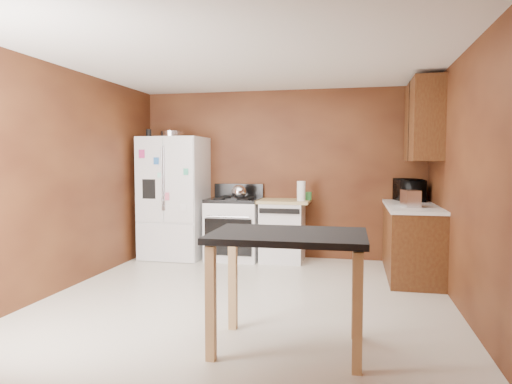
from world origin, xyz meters
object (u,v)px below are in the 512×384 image
(pen_cup, at_px, (149,133))
(microwave, at_px, (409,191))
(kettle, at_px, (239,192))
(refrigerator, at_px, (174,198))
(green_canister, at_px, (308,196))
(dishwasher, at_px, (283,230))
(toaster, at_px, (411,198))
(paper_towel, at_px, (301,191))
(roasting_pan, at_px, (173,134))
(gas_range, at_px, (234,228))
(island, at_px, (288,251))

(pen_cup, relative_size, microwave, 0.23)
(pen_cup, distance_m, kettle, 1.61)
(kettle, xyz_separation_m, refrigerator, (-1.02, 0.06, -0.10))
(refrigerator, bearing_deg, green_canister, 4.20)
(pen_cup, bearing_deg, kettle, 1.66)
(green_canister, distance_m, dishwasher, 0.61)
(green_canister, bearing_deg, kettle, -168.27)
(toaster, xyz_separation_m, dishwasher, (-1.67, 0.75, -0.55))
(paper_towel, bearing_deg, toaster, -25.23)
(roasting_pan, distance_m, green_canister, 2.20)
(toaster, relative_size, microwave, 0.56)
(microwave, bearing_deg, paper_towel, 78.84)
(toaster, bearing_deg, roasting_pan, 157.46)
(gas_range, height_order, dishwasher, gas_range)
(microwave, relative_size, gas_range, 0.45)
(toaster, distance_m, island, 2.59)
(pen_cup, xyz_separation_m, dishwasher, (1.98, 0.18, -1.41))
(pen_cup, height_order, green_canister, pen_cup)
(roasting_pan, relative_size, refrigerator, 0.20)
(refrigerator, bearing_deg, dishwasher, 2.99)
(pen_cup, height_order, island, pen_cup)
(microwave, height_order, gas_range, microwave)
(pen_cup, relative_size, green_canister, 1.02)
(gas_range, bearing_deg, roasting_pan, -176.40)
(roasting_pan, relative_size, dishwasher, 0.40)
(kettle, distance_m, green_canister, 0.99)
(kettle, xyz_separation_m, dishwasher, (0.61, 0.14, -0.55))
(roasting_pan, distance_m, microwave, 3.48)
(pen_cup, xyz_separation_m, refrigerator, (0.35, 0.10, -0.96))
(paper_towel, distance_m, microwave, 1.48)
(pen_cup, distance_m, island, 3.96)
(pen_cup, xyz_separation_m, paper_towel, (2.26, 0.09, -0.83))
(paper_towel, height_order, island, paper_towel)
(microwave, bearing_deg, gas_range, 74.60)
(kettle, height_order, dishwasher, kettle)
(kettle, bearing_deg, green_canister, 11.73)
(toaster, xyz_separation_m, microwave, (0.07, 0.83, 0.04))
(island, bearing_deg, microwave, 68.66)
(green_canister, relative_size, refrigerator, 0.06)
(dishwasher, relative_size, island, 0.75)
(paper_towel, relative_size, green_canister, 2.42)
(microwave, bearing_deg, toaster, 157.23)
(roasting_pan, relative_size, island, 0.30)
(roasting_pan, xyz_separation_m, refrigerator, (0.01, -0.00, -0.94))
(pen_cup, bearing_deg, toaster, -8.85)
(green_canister, height_order, refrigerator, refrigerator)
(toaster, distance_m, microwave, 0.83)
(microwave, bearing_deg, dishwasher, 74.77)
(green_canister, height_order, island, green_canister)
(toaster, bearing_deg, microwave, 73.80)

